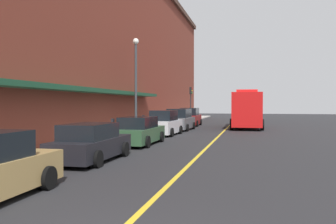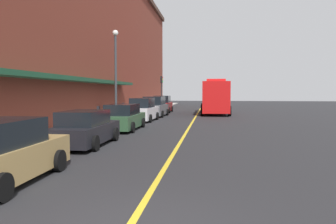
# 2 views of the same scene
# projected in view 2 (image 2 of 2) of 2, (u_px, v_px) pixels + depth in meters

# --- Properties ---
(ground_plane) EXTENTS (112.00, 112.00, 0.00)m
(ground_plane) POSITION_uv_depth(u_px,v_px,m) (195.00, 118.00, 30.38)
(ground_plane) COLOR #232326
(sidewalk_left) EXTENTS (2.40, 70.00, 0.15)m
(sidewalk_left) POSITION_uv_depth(u_px,v_px,m) (128.00, 116.00, 31.16)
(sidewalk_left) COLOR #ADA8A0
(sidewalk_left) RESTS_ON ground
(lane_center_stripe) EXTENTS (0.16, 70.00, 0.01)m
(lane_center_stripe) POSITION_uv_depth(u_px,v_px,m) (195.00, 118.00, 30.38)
(lane_center_stripe) COLOR gold
(lane_center_stripe) RESTS_ON ground
(brick_building_left) EXTENTS (13.60, 64.00, 15.63)m
(brick_building_left) POSITION_uv_depth(u_px,v_px,m) (45.00, 31.00, 30.62)
(brick_building_left) COLOR maroon
(brick_building_left) RESTS_ON ground
(parked_car_1) EXTENTS (2.00, 4.63, 1.53)m
(parked_car_1) POSITION_uv_depth(u_px,v_px,m) (86.00, 129.00, 14.64)
(parked_car_1) COLOR black
(parked_car_1) RESTS_ON ground
(parked_car_2) EXTENTS (2.00, 4.84, 1.58)m
(parked_car_2) POSITION_uv_depth(u_px,v_px,m) (123.00, 118.00, 20.61)
(parked_car_2) COLOR #2D5133
(parked_car_2) RESTS_ON ground
(parked_car_3) EXTENTS (2.07, 4.35, 1.84)m
(parked_car_3) POSITION_uv_depth(u_px,v_px,m) (143.00, 110.00, 26.78)
(parked_car_3) COLOR silver
(parked_car_3) RESTS_ON ground
(parked_car_4) EXTENTS (2.23, 4.67, 1.88)m
(parked_car_4) POSITION_uv_depth(u_px,v_px,m) (155.00, 107.00, 31.88)
(parked_car_4) COLOR #595B60
(parked_car_4) RESTS_ON ground
(parked_car_5) EXTENTS (2.16, 4.71, 1.89)m
(parked_car_5) POSITION_uv_depth(u_px,v_px,m) (162.00, 105.00, 38.07)
(parked_car_5) COLOR maroon
(parked_car_5) RESTS_ON ground
(fire_truck) EXTENTS (3.05, 9.03, 3.56)m
(fire_truck) POSITION_uv_depth(u_px,v_px,m) (215.00, 98.00, 35.44)
(fire_truck) COLOR red
(fire_truck) RESTS_ON ground
(parking_meter_1) EXTENTS (0.14, 0.18, 1.33)m
(parking_meter_1) POSITION_uv_depth(u_px,v_px,m) (98.00, 113.00, 20.34)
(parking_meter_1) COLOR #4C4C51
(parking_meter_1) RESTS_ON sidewalk_left
(parking_meter_2) EXTENTS (0.14, 0.18, 1.33)m
(parking_meter_2) POSITION_uv_depth(u_px,v_px,m) (123.00, 108.00, 26.16)
(parking_meter_2) COLOR #4C4C51
(parking_meter_2) RESTS_ON sidewalk_left
(street_lamp_left) EXTENTS (0.44, 0.44, 6.94)m
(street_lamp_left) POSITION_uv_depth(u_px,v_px,m) (116.00, 65.00, 26.11)
(street_lamp_left) COLOR #33383D
(street_lamp_left) RESTS_ON sidewalk_left
(traffic_light_near) EXTENTS (0.38, 0.36, 4.30)m
(traffic_light_near) POSITION_uv_depth(u_px,v_px,m) (162.00, 86.00, 46.01)
(traffic_light_near) COLOR #232326
(traffic_light_near) RESTS_ON sidewalk_left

